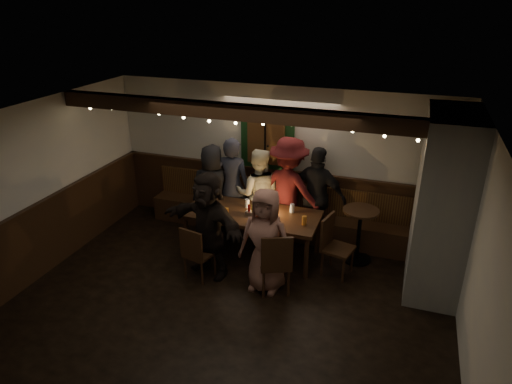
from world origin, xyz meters
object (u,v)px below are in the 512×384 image
at_px(person_b, 232,186).
at_px(chair_end, 333,242).
at_px(dining_table, 252,217).
at_px(person_e, 317,196).
at_px(person_a, 213,189).
at_px(person_f, 208,224).
at_px(chair_near_left, 196,251).
at_px(chair_near_right, 276,261).
at_px(person_c, 258,194).
at_px(person_d, 289,190).
at_px(person_g, 266,241).
at_px(high_top, 359,229).

bearing_deg(person_b, chair_end, 156.06).
xyz_separation_m(dining_table, person_e, (0.89, 0.77, 0.16)).
relative_size(person_a, person_f, 0.97).
bearing_deg(person_f, chair_near_left, -93.08).
bearing_deg(chair_near_right, person_e, 82.56).
bearing_deg(person_f, person_a, 131.14).
distance_m(dining_table, chair_near_left, 1.11).
bearing_deg(chair_end, chair_near_right, -129.27).
height_order(chair_near_left, person_c, person_c).
relative_size(chair_near_right, person_f, 0.59).
bearing_deg(person_d, chair_end, 151.24).
height_order(person_b, person_c, person_b).
bearing_deg(person_e, person_d, 16.33).
bearing_deg(person_f, chair_end, 38.37).
bearing_deg(person_e, chair_end, 127.59).
distance_m(person_d, person_e, 0.49).
distance_m(dining_table, person_c, 0.69).
distance_m(person_c, person_e, 1.02).
xyz_separation_m(chair_near_left, person_g, (1.04, 0.14, 0.29)).
xyz_separation_m(dining_table, person_f, (-0.44, -0.68, 0.12)).
relative_size(chair_near_left, chair_near_right, 0.90).
relative_size(person_b, person_d, 0.95).
xyz_separation_m(person_b, person_f, (0.16, -1.37, -0.05)).
relative_size(dining_table, person_g, 1.37).
bearing_deg(person_d, person_b, 14.30).
distance_m(chair_near_right, person_f, 1.17).
distance_m(chair_near_left, chair_end, 2.07).
xyz_separation_m(person_a, person_d, (1.36, 0.09, 0.12)).
height_order(chair_near_left, person_d, person_d).
relative_size(person_b, person_e, 1.02).
xyz_separation_m(chair_near_left, person_c, (0.43, 1.61, 0.32)).
bearing_deg(high_top, person_c, 171.74).
xyz_separation_m(chair_near_left, person_e, (1.44, 1.71, 0.37)).
distance_m(person_a, person_g, 2.03).
relative_size(dining_table, person_e, 1.25).
bearing_deg(person_c, chair_end, 138.69).
distance_m(person_b, person_e, 1.50).
bearing_deg(chair_near_left, person_d, 60.07).
relative_size(high_top, person_b, 0.51).
bearing_deg(person_f, chair_near_right, 9.14).
bearing_deg(person_a, dining_table, 131.49).
xyz_separation_m(person_c, person_d, (0.53, 0.05, 0.12)).
bearing_deg(person_a, person_f, 96.19).
xyz_separation_m(chair_near_right, person_b, (-1.28, 1.58, 0.33)).
bearing_deg(person_e, chair_near_left, 60.16).
bearing_deg(person_g, person_d, 96.65).
relative_size(chair_near_left, person_b, 0.50).
distance_m(chair_near_right, person_e, 1.71).
xyz_separation_m(chair_near_right, chair_end, (0.66, 0.81, -0.02)).
bearing_deg(chair_end, person_f, -161.34).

